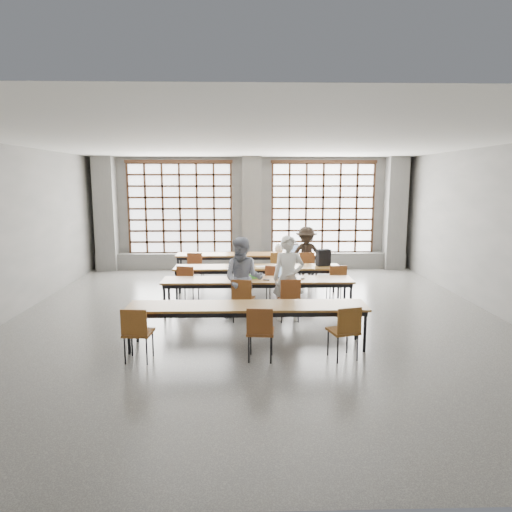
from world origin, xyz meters
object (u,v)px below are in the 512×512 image
at_px(chair_near_mid, 260,328).
at_px(green_box, 255,276).
at_px(chair_mid_centre, 275,280).
at_px(desk_row_c, 258,282).
at_px(red_pouch, 138,330).
at_px(chair_front_left, 243,296).
at_px(phone, 266,280).
at_px(chair_front_right, 289,295).
at_px(plastic_bag, 279,248).
at_px(chair_mid_left, 187,280).
at_px(laptop_back, 294,251).
at_px(student_male, 288,278).
at_px(chair_back_mid, 277,264).
at_px(laptop_front, 284,275).
at_px(desk_row_b, 258,269).
at_px(chair_back_left, 195,265).
at_px(chair_near_left, 137,329).
at_px(backpack, 323,258).
at_px(chair_near_right, 346,327).
at_px(chair_back_right, 307,264).
at_px(student_back, 306,255).
at_px(student_female, 243,279).
at_px(desk_row_a, 247,256).
at_px(chair_mid_right, 337,279).
at_px(mouse, 303,278).
at_px(desk_row_d, 247,309).

xyz_separation_m(chair_near_mid, green_box, (-0.01, 2.71, 0.24)).
bearing_deg(chair_mid_centre, desk_row_c, -117.53).
bearing_deg(red_pouch, chair_front_left, 49.87).
bearing_deg(phone, red_pouch, -130.81).
distance_m(chair_front_right, plastic_bag, 4.03).
distance_m(desk_row_c, chair_mid_left, 1.78).
bearing_deg(laptop_back, student_male, -97.86).
height_order(desk_row_c, chair_back_mid, chair_back_mid).
relative_size(desk_row_c, laptop_front, 10.24).
xyz_separation_m(chair_near_mid, plastic_bag, (0.75, 6.01, 0.34)).
bearing_deg(red_pouch, desk_row_b, 63.60).
relative_size(chair_back_left, chair_front_right, 1.00).
height_order(chair_near_left, backpack, backpack).
height_order(desk_row_c, chair_near_right, chair_near_right).
bearing_deg(chair_back_right, plastic_bag, 135.74).
height_order(chair_near_mid, plastic_bag, plastic_bag).
relative_size(chair_back_left, chair_front_left, 1.00).
relative_size(chair_back_left, chair_near_right, 1.00).
relative_size(chair_back_mid, student_back, 0.57).
bearing_deg(laptop_back, desk_row_c, -108.38).
height_order(chair_near_right, plastic_bag, plastic_bag).
distance_m(student_male, student_back, 3.43).
height_order(student_female, student_back, student_female).
xyz_separation_m(chair_near_mid, backpack, (1.68, 4.10, 0.39)).
xyz_separation_m(chair_front_left, laptop_front, (0.87, 0.74, 0.25)).
xyz_separation_m(chair_back_left, student_back, (3.00, 0.13, 0.24)).
xyz_separation_m(desk_row_c, green_box, (-0.05, 0.08, 0.11)).
distance_m(student_back, plastic_bag, 0.90).
height_order(chair_near_mid, student_female, student_female).
distance_m(chair_near_left, chair_near_right, 3.23).
distance_m(chair_near_right, laptop_back, 6.07).
distance_m(chair_mid_centre, laptop_back, 2.75).
xyz_separation_m(chair_back_right, phone, (-1.23, -2.81, 0.20)).
bearing_deg(laptop_back, chair_mid_left, -135.90).
bearing_deg(chair_back_right, backpack, -79.26).
relative_size(desk_row_b, plastic_bag, 13.99).
bearing_deg(chair_back_left, red_pouch, -93.69).
height_order(chair_mid_left, chair_front_left, same).
distance_m(chair_back_right, chair_near_right, 5.33).
distance_m(desk_row_b, chair_near_left, 4.51).
bearing_deg(chair_mid_left, chair_near_right, -50.06).
xyz_separation_m(chair_mid_left, phone, (1.76, -0.90, 0.20)).
relative_size(chair_mid_centre, green_box, 3.52).
bearing_deg(desk_row_a, student_back, -17.35).
height_order(desk_row_a, student_female, student_female).
relative_size(chair_mid_centre, laptop_front, 2.25).
bearing_deg(chair_mid_right, green_box, -159.20).
xyz_separation_m(chair_front_left, laptop_back, (1.46, 4.07, 0.25)).
bearing_deg(mouse, chair_near_right, -82.59).
relative_size(desk_row_a, desk_row_d, 1.00).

